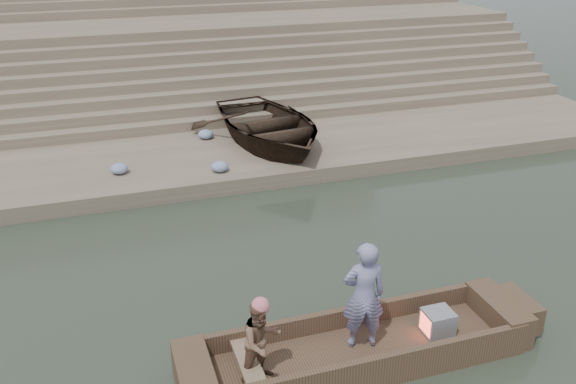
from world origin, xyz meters
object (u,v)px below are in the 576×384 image
rowing_man (261,341)px  beached_rowboat (268,125)px  main_rowboat (357,355)px  standing_man (364,295)px  television (437,322)px

rowing_man → beached_rowboat: size_ratio=0.26×
main_rowboat → rowing_man: bearing=-174.5°
rowing_man → main_rowboat: bearing=-12.7°
main_rowboat → standing_man: 1.03m
standing_man → rowing_man: size_ratio=1.37×
beached_rowboat → rowing_man: bearing=-114.1°
standing_man → beached_rowboat: bearing=-86.8°
television → beached_rowboat: bearing=91.1°
main_rowboat → beached_rowboat: (1.21, 8.99, 0.82)m
rowing_man → beached_rowboat: bearing=54.7°
rowing_man → television: bearing=-15.3°
rowing_man → standing_man: bearing=-9.3°
standing_man → beached_rowboat: (1.11, 8.88, -0.20)m
television → standing_man: bearing=174.9°
standing_man → beached_rowboat: size_ratio=0.36×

